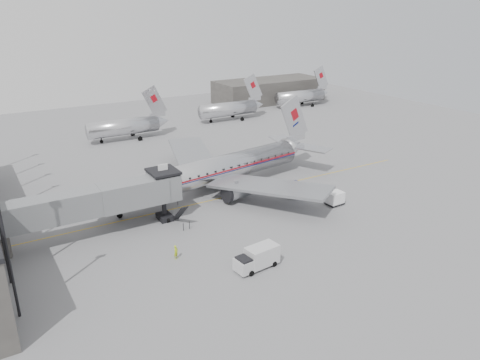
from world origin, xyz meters
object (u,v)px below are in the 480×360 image
object	(u,v)px
ramp_worker	(176,252)
baggage_cart_navy	(294,189)
baggage_cart_white	(335,198)
airliner	(215,170)
service_van	(257,258)

from	to	relation	value
ramp_worker	baggage_cart_navy	bearing A→B (deg)	-13.55
baggage_cart_white	airliner	bearing A→B (deg)	128.04
baggage_cart_white	ramp_worker	distance (m)	24.08
airliner	baggage_cart_navy	xyz separation A→B (m)	(8.40, -7.73, -2.01)
service_van	ramp_worker	world-z (taller)	service_van
service_van	baggage_cart_navy	world-z (taller)	service_van
baggage_cart_navy	ramp_worker	xyz separation A→B (m)	(-21.15, -7.38, -0.23)
airliner	baggage_cart_white	size ratio (longest dim) A/B	15.99
service_van	baggage_cart_white	size ratio (longest dim) A/B	2.08
airliner	service_van	size ratio (longest dim) A/B	7.68
service_van	baggage_cart_navy	size ratio (longest dim) A/B	1.84
airliner	service_van	world-z (taller)	airliner
ramp_worker	airliner	bearing A→B (deg)	17.05
service_van	airliner	bearing A→B (deg)	67.06
baggage_cart_white	ramp_worker	xyz separation A→B (m)	(-23.98, -2.18, -0.18)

